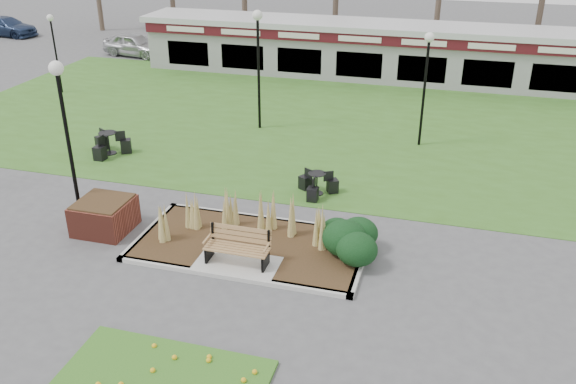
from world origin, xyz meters
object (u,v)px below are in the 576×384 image
(lamp_post_far_right, at_px, (427,65))
(bistro_set_a, at_px, (317,187))
(lamp_post_far_left, at_px, (53,36))
(bistro_set_b, at_px, (109,147))
(lamp_post_near_left, at_px, (63,108))
(car_silver, at_px, (135,45))
(park_bench, at_px, (238,246))
(car_black, at_px, (231,49))
(brick_planter, at_px, (104,215))
(lamp_post_mid_right, at_px, (258,44))
(car_blue, at_px, (7,26))
(food_pavilion, at_px, (364,50))

(lamp_post_far_right, xyz_separation_m, bistro_set_a, (-2.85, -5.42, -2.93))
(lamp_post_far_left, xyz_separation_m, bistro_set_b, (6.62, -6.63, -2.48))
(bistro_set_b, bearing_deg, lamp_post_near_left, -68.34)
(bistro_set_a, relative_size, car_silver, 0.34)
(park_bench, height_order, car_black, car_black)
(brick_planter, bearing_deg, lamp_post_near_left, 165.20)
(lamp_post_near_left, relative_size, lamp_post_mid_right, 1.00)
(park_bench, relative_size, bistro_set_b, 1.07)
(park_bench, xyz_separation_m, car_silver, (-14.29, 20.75, 0.10))
(car_black, bearing_deg, car_blue, 79.14)
(bistro_set_a, bearing_deg, brick_planter, -143.40)
(bistro_set_a, relative_size, car_black, 0.34)
(lamp_post_near_left, xyz_separation_m, lamp_post_far_right, (9.24, 9.15, -0.34))
(lamp_post_near_left, distance_m, car_silver, 21.83)
(park_bench, xyz_separation_m, brick_planter, (-4.40, 0.75, -0.11))
(brick_planter, height_order, car_blue, car_blue)
(car_black, bearing_deg, food_pavilion, -104.82)
(lamp_post_near_left, height_order, bistro_set_a, lamp_post_near_left)
(lamp_post_mid_right, bearing_deg, lamp_post_far_left, 168.39)
(brick_planter, height_order, bistro_set_b, brick_planter)
(brick_planter, relative_size, food_pavilion, 0.06)
(car_blue, bearing_deg, lamp_post_far_right, -109.08)
(food_pavilion, bearing_deg, park_bench, -90.00)
(brick_planter, distance_m, lamp_post_mid_right, 10.19)
(park_bench, xyz_separation_m, bistro_set_b, (-7.38, 6.01, -0.29))
(bistro_set_b, bearing_deg, car_silver, 115.11)
(bistro_set_b, distance_m, car_blue, 25.77)
(bistro_set_a, height_order, car_black, car_black)
(car_black, bearing_deg, bistro_set_b, -179.87)
(park_bench, height_order, brick_planter, park_bench)
(brick_planter, relative_size, lamp_post_far_left, 0.39)
(bistro_set_a, xyz_separation_m, bistro_set_b, (-8.37, 1.26, 0.04))
(park_bench, distance_m, food_pavilion, 19.73)
(park_bench, distance_m, bistro_set_a, 4.86)
(food_pavilion, height_order, bistro_set_a, food_pavilion)
(bistro_set_b, relative_size, car_blue, 0.36)
(brick_planter, relative_size, car_black, 0.37)
(lamp_post_mid_right, xyz_separation_m, bistro_set_b, (-4.57, -4.33, -3.24))
(lamp_post_mid_right, bearing_deg, car_blue, 149.82)
(lamp_post_far_right, bearing_deg, bistro_set_b, -159.68)
(brick_planter, xyz_separation_m, car_silver, (-9.89, 20.00, 0.22))
(brick_planter, bearing_deg, lamp_post_mid_right, 80.63)
(bistro_set_b, relative_size, car_silver, 0.39)
(lamp_post_near_left, distance_m, lamp_post_mid_right, 9.68)
(car_black, height_order, car_blue, car_black)
(lamp_post_far_left, bearing_deg, bistro_set_b, -45.05)
(lamp_post_far_left, bearing_deg, park_bench, -42.08)
(lamp_post_near_left, height_order, lamp_post_far_left, lamp_post_near_left)
(lamp_post_mid_right, distance_m, car_black, 12.68)
(brick_planter, distance_m, car_blue, 31.61)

